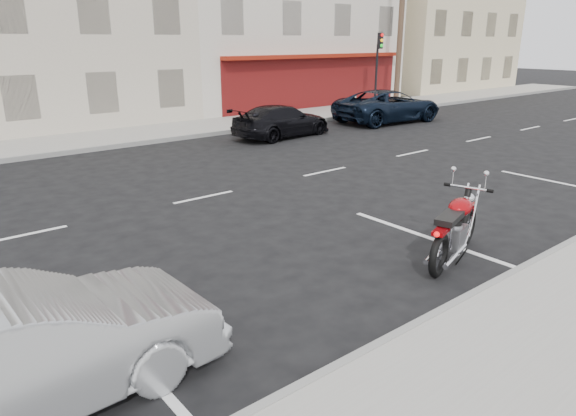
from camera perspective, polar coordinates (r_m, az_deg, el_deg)
name	(u,v)px	position (r m, az deg, el deg)	size (l,w,h in m)	color
ground	(270,183)	(13.59, -2.04, 2.76)	(120.00, 120.00, 0.00)	black
curb_near	(293,394)	(5.73, 0.52, -19.96)	(80.00, 0.12, 0.16)	gray
curb_far	(2,161)	(18.05, -29.20, 4.59)	(80.00, 0.12, 0.16)	gray
bldg_far_east	(410,14)	(43.22, 13.44, 20.27)	(12.00, 12.00, 11.00)	#C9B993
utility_pole	(401,18)	(30.19, 12.47, 19.96)	(1.80, 0.30, 9.00)	#422D1E
traffic_light	(378,61)	(28.49, 9.96, 15.84)	(0.26, 0.30, 3.80)	black
fire_hydrant	(354,101)	(27.65, 7.37, 11.67)	(0.20, 0.20, 0.72)	beige
motorcycle	(469,217)	(9.93, 19.46, -0.93)	(2.29, 1.01, 1.18)	black
sedan_silver	(13,354)	(5.88, -28.21, -14.11)	(1.46, 4.19, 1.38)	#A1A5A9
suv_far	(388,106)	(24.29, 11.08, 11.08)	(2.43, 5.27, 1.46)	black
car_far	(282,121)	(20.11, -0.69, 9.65)	(1.73, 4.26, 1.24)	black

